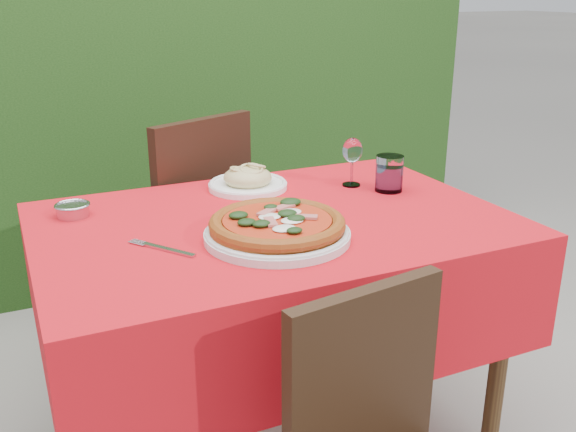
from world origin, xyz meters
name	(u,v)px	position (x,y,z in m)	size (l,w,h in m)	color
hedge	(142,83)	(0.00, 1.55, 0.92)	(3.20, 0.55, 1.78)	black
dining_table	(274,269)	(0.00, 0.00, 0.60)	(1.26, 0.86, 0.75)	#432D15
chair_far	(188,223)	(-0.07, 0.64, 0.53)	(0.55, 0.55, 0.93)	black
pizza_plate	(277,227)	(-0.05, -0.14, 0.78)	(0.38, 0.38, 0.07)	silver
pasta_plate	(248,181)	(0.04, 0.29, 0.77)	(0.25, 0.25, 0.07)	white
water_glass	(389,175)	(0.42, 0.08, 0.80)	(0.08, 0.08, 0.11)	white
wine_glass	(352,152)	(0.35, 0.18, 0.86)	(0.06, 0.06, 0.15)	silver
fork	(169,250)	(-0.32, -0.11, 0.75)	(0.03, 0.21, 0.01)	#B3B2BA
steel_ramekin	(73,211)	(-0.49, 0.24, 0.76)	(0.09, 0.09, 0.03)	#B5B5BC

